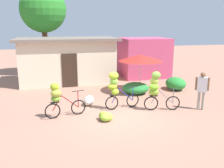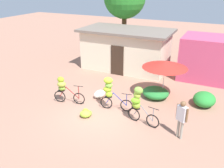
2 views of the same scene
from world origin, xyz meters
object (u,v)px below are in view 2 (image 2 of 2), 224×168
at_px(market_umbrella, 165,64).
at_px(person_vendor, 182,116).
at_px(bicycle_leftmost, 64,88).
at_px(bicycle_center_loaded, 138,102).
at_px(shop_pink, 207,58).
at_px(bicycle_near_pile, 110,90).
at_px(banana_pile_on_ground, 86,113).
at_px(produce_sack, 100,94).
at_px(building_low, 126,49).

relative_size(market_umbrella, person_vendor, 1.41).
height_order(bicycle_leftmost, person_vendor, person_vendor).
bearing_deg(bicycle_center_loaded, shop_pink, 73.03).
xyz_separation_m(bicycle_near_pile, banana_pile_on_ground, (-0.71, -1.14, -0.86)).
bearing_deg(produce_sack, building_low, 96.49).
distance_m(banana_pile_on_ground, produce_sack, 2.02).
relative_size(shop_pink, banana_pile_on_ground, 4.55).
distance_m(shop_pink, market_umbrella, 4.44).
relative_size(bicycle_center_loaded, banana_pile_on_ground, 2.45).
relative_size(bicycle_leftmost, produce_sack, 2.38).
bearing_deg(building_low, shop_pink, 5.11).
xyz_separation_m(bicycle_leftmost, bicycle_center_loaded, (4.09, -0.13, 0.15)).
distance_m(building_low, bicycle_leftmost, 6.44).
height_order(bicycle_center_loaded, produce_sack, bicycle_center_loaded).
xyz_separation_m(bicycle_leftmost, banana_pile_on_ground, (1.74, -0.72, -0.68)).
distance_m(market_umbrella, produce_sack, 3.82).
bearing_deg(bicycle_near_pile, market_umbrella, 49.73).
xyz_separation_m(bicycle_leftmost, bicycle_near_pile, (2.44, 0.42, 0.17)).
height_order(bicycle_leftmost, banana_pile_on_ground, bicycle_leftmost).
height_order(produce_sack, person_vendor, person_vendor).
bearing_deg(bicycle_near_pile, banana_pile_on_ground, -121.64).
relative_size(building_low, market_umbrella, 2.65).
bearing_deg(banana_pile_on_ground, building_low, 97.45).
bearing_deg(banana_pile_on_ground, market_umbrella, 52.33).
bearing_deg(banana_pile_on_ground, person_vendor, 2.48).
xyz_separation_m(bicycle_leftmost, person_vendor, (6.04, -0.54, 0.19)).
height_order(bicycle_near_pile, banana_pile_on_ground, bicycle_near_pile).
xyz_separation_m(market_umbrella, bicycle_leftmost, (-4.46, -2.80, -1.06)).
relative_size(shop_pink, bicycle_leftmost, 1.92).
xyz_separation_m(shop_pink, produce_sack, (-4.82, -5.57, -1.14)).
relative_size(market_umbrella, produce_sack, 3.38).
bearing_deg(produce_sack, bicycle_center_loaded, -27.42).
height_order(market_umbrella, bicycle_center_loaded, market_umbrella).
relative_size(bicycle_leftmost, person_vendor, 1.00).
relative_size(market_umbrella, bicycle_leftmost, 1.42).
height_order(shop_pink, bicycle_center_loaded, shop_pink).
relative_size(market_umbrella, banana_pile_on_ground, 3.37).
height_order(bicycle_center_loaded, banana_pile_on_ground, bicycle_center_loaded).
bearing_deg(bicycle_leftmost, building_low, 82.72).
distance_m(building_low, bicycle_center_loaded, 7.28).
distance_m(market_umbrella, bicycle_center_loaded, 3.09).
xyz_separation_m(shop_pink, person_vendor, (-0.18, -7.38, -0.33)).
bearing_deg(produce_sack, bicycle_leftmost, -137.66).
distance_m(bicycle_center_loaded, banana_pile_on_ground, 2.56).
bearing_deg(market_umbrella, person_vendor, -64.63).
distance_m(bicycle_near_pile, produce_sack, 1.56).
bearing_deg(market_umbrella, building_low, 135.71).
height_order(market_umbrella, bicycle_leftmost, market_umbrella).
height_order(bicycle_center_loaded, person_vendor, bicycle_center_loaded).
bearing_deg(shop_pink, bicycle_near_pile, -120.45).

